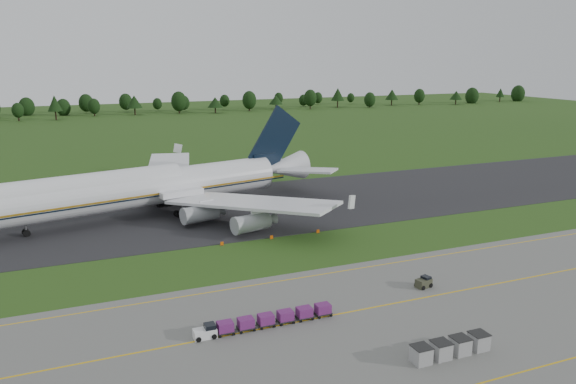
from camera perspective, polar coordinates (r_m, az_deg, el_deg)
name	(u,v)px	position (r m, az deg, el deg)	size (l,w,h in m)	color
ground	(280,254)	(87.47, -0.83, -6.35)	(600.00, 600.00, 0.00)	#254615
apron	(404,362)	(60.06, 11.72, -16.53)	(300.00, 52.00, 0.06)	#60605C
taxiway	(228,209)	(112.76, -6.07, -1.78)	(300.00, 40.00, 0.08)	black
apron_markings	(369,331)	(65.19, 8.19, -13.77)	(300.00, 30.20, 0.01)	gold
tree_line	(141,103)	(300.56, -14.70, 8.70)	(528.30, 23.17, 11.68)	black
aircraft	(151,187)	(110.28, -13.72, 0.53)	(70.04, 66.39, 19.63)	silver
baggage_train	(263,320)	(65.12, -2.52, -12.90)	(16.44, 1.49, 1.43)	silver
utility_cart	(424,283)	(77.42, 13.61, -8.99)	(2.31, 1.68, 1.15)	#353626
uld_row	(451,348)	(61.70, 16.19, -14.94)	(9.02, 1.82, 1.80)	gray
edge_markers	(272,237)	(94.49, -1.68, -4.63)	(17.72, 0.30, 0.60)	#EB5807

